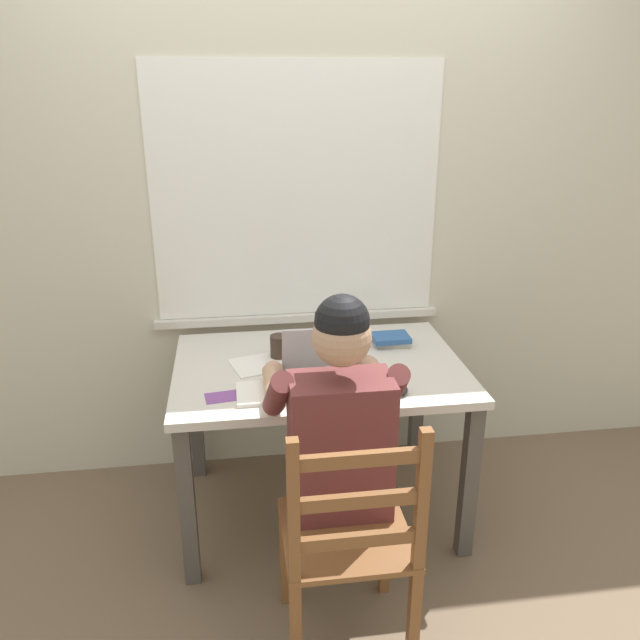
{
  "coord_description": "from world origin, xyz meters",
  "views": [
    {
      "loc": [
        -0.34,
        -2.41,
        1.86
      ],
      "look_at": [
        -0.0,
        -0.05,
        0.95
      ],
      "focal_mm": 35.68,
      "sensor_mm": 36.0,
      "label": 1
    }
  ],
  "objects_px": {
    "laptop": "(326,375)",
    "computer_mouse": "(399,388)",
    "desk": "(319,386)",
    "landscape_photo_print": "(223,397)",
    "coffee_mug_dark": "(280,347)",
    "coffee_mug_white": "(313,350)",
    "wooden_chair": "(349,541)",
    "seated_person": "(335,436)",
    "book_stack_main": "(391,340)"
  },
  "relations": [
    {
      "from": "seated_person",
      "to": "laptop",
      "type": "distance_m",
      "value": 0.29
    },
    {
      "from": "wooden_chair",
      "to": "coffee_mug_white",
      "type": "relative_size",
      "value": 8.51
    },
    {
      "from": "wooden_chair",
      "to": "laptop",
      "type": "bearing_deg",
      "value": 89.1
    },
    {
      "from": "wooden_chair",
      "to": "landscape_photo_print",
      "type": "distance_m",
      "value": 0.72
    },
    {
      "from": "seated_person",
      "to": "laptop",
      "type": "xyz_separation_m",
      "value": [
        0.01,
        0.28,
        0.1
      ]
    },
    {
      "from": "seated_person",
      "to": "coffee_mug_dark",
      "type": "bearing_deg",
      "value": 103.96
    },
    {
      "from": "seated_person",
      "to": "coffee_mug_white",
      "type": "distance_m",
      "value": 0.55
    },
    {
      "from": "coffee_mug_dark",
      "to": "seated_person",
      "type": "bearing_deg",
      "value": -76.04
    },
    {
      "from": "wooden_chair",
      "to": "coffee_mug_white",
      "type": "bearing_deg",
      "value": 90.55
    },
    {
      "from": "desk",
      "to": "laptop",
      "type": "distance_m",
      "value": 0.26
    },
    {
      "from": "seated_person",
      "to": "wooden_chair",
      "type": "bearing_deg",
      "value": -90.0
    },
    {
      "from": "laptop",
      "to": "computer_mouse",
      "type": "relative_size",
      "value": 3.3
    },
    {
      "from": "laptop",
      "to": "coffee_mug_white",
      "type": "relative_size",
      "value": 3.0
    },
    {
      "from": "coffee_mug_dark",
      "to": "laptop",
      "type": "bearing_deg",
      "value": -63.5
    },
    {
      "from": "coffee_mug_dark",
      "to": "landscape_photo_print",
      "type": "height_order",
      "value": "coffee_mug_dark"
    },
    {
      "from": "coffee_mug_white",
      "to": "landscape_photo_print",
      "type": "xyz_separation_m",
      "value": [
        -0.38,
        -0.29,
        -0.05
      ]
    },
    {
      "from": "wooden_chair",
      "to": "computer_mouse",
      "type": "bearing_deg",
      "value": 59.67
    },
    {
      "from": "wooden_chair",
      "to": "coffee_mug_dark",
      "type": "relative_size",
      "value": 8.17
    },
    {
      "from": "wooden_chair",
      "to": "coffee_mug_white",
      "type": "height_order",
      "value": "wooden_chair"
    },
    {
      "from": "seated_person",
      "to": "landscape_photo_print",
      "type": "bearing_deg",
      "value": 146.84
    },
    {
      "from": "book_stack_main",
      "to": "coffee_mug_white",
      "type": "bearing_deg",
      "value": -162.25
    },
    {
      "from": "landscape_photo_print",
      "to": "coffee_mug_dark",
      "type": "bearing_deg",
      "value": 45.69
    },
    {
      "from": "wooden_chair",
      "to": "computer_mouse",
      "type": "relative_size",
      "value": 9.36
    },
    {
      "from": "seated_person",
      "to": "coffee_mug_white",
      "type": "height_order",
      "value": "seated_person"
    },
    {
      "from": "desk",
      "to": "wooden_chair",
      "type": "relative_size",
      "value": 1.29
    },
    {
      "from": "seated_person",
      "to": "coffee_mug_dark",
      "type": "height_order",
      "value": "seated_person"
    },
    {
      "from": "laptop",
      "to": "coffee_mug_white",
      "type": "distance_m",
      "value": 0.27
    },
    {
      "from": "seated_person",
      "to": "coffee_mug_white",
      "type": "bearing_deg",
      "value": 90.84
    },
    {
      "from": "computer_mouse",
      "to": "landscape_photo_print",
      "type": "height_order",
      "value": "computer_mouse"
    },
    {
      "from": "computer_mouse",
      "to": "coffee_mug_white",
      "type": "distance_m",
      "value": 0.45
    },
    {
      "from": "computer_mouse",
      "to": "desk",
      "type": "bearing_deg",
      "value": 132.62
    },
    {
      "from": "laptop",
      "to": "coffee_mug_dark",
      "type": "height_order",
      "value": "laptop"
    },
    {
      "from": "book_stack_main",
      "to": "landscape_photo_print",
      "type": "relative_size",
      "value": 1.32
    },
    {
      "from": "computer_mouse",
      "to": "wooden_chair",
      "type": "bearing_deg",
      "value": -120.33
    },
    {
      "from": "seated_person",
      "to": "computer_mouse",
      "type": "bearing_deg",
      "value": 35.41
    },
    {
      "from": "book_stack_main",
      "to": "wooden_chair",
      "type": "bearing_deg",
      "value": -111.2
    },
    {
      "from": "book_stack_main",
      "to": "seated_person",
      "type": "bearing_deg",
      "value": -118.92
    },
    {
      "from": "laptop",
      "to": "book_stack_main",
      "type": "relative_size",
      "value": 1.92
    },
    {
      "from": "wooden_chair",
      "to": "book_stack_main",
      "type": "bearing_deg",
      "value": 68.8
    },
    {
      "from": "seated_person",
      "to": "coffee_mug_dark",
      "type": "distance_m",
      "value": 0.61
    },
    {
      "from": "seated_person",
      "to": "book_stack_main",
      "type": "relative_size",
      "value": 7.23
    },
    {
      "from": "desk",
      "to": "computer_mouse",
      "type": "bearing_deg",
      "value": -47.38
    },
    {
      "from": "wooden_chair",
      "to": "computer_mouse",
      "type": "xyz_separation_m",
      "value": [
        0.28,
        0.48,
        0.29
      ]
    },
    {
      "from": "wooden_chair",
      "to": "book_stack_main",
      "type": "xyz_separation_m",
      "value": [
        0.36,
        0.94,
        0.3
      ]
    },
    {
      "from": "coffee_mug_dark",
      "to": "desk",
      "type": "bearing_deg",
      "value": -30.75
    },
    {
      "from": "laptop",
      "to": "coffee_mug_dark",
      "type": "xyz_separation_m",
      "value": [
        -0.15,
        0.31,
        -0.0
      ]
    },
    {
      "from": "landscape_photo_print",
      "to": "computer_mouse",
      "type": "bearing_deg",
      "value": -12.57
    },
    {
      "from": "coffee_mug_white",
      "to": "wooden_chair",
      "type": "bearing_deg",
      "value": -89.45
    },
    {
      "from": "desk",
      "to": "laptop",
      "type": "xyz_separation_m",
      "value": [
        -0.0,
        -0.22,
        0.15
      ]
    },
    {
      "from": "wooden_chair",
      "to": "coffee_mug_dark",
      "type": "distance_m",
      "value": 0.94
    }
  ]
}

